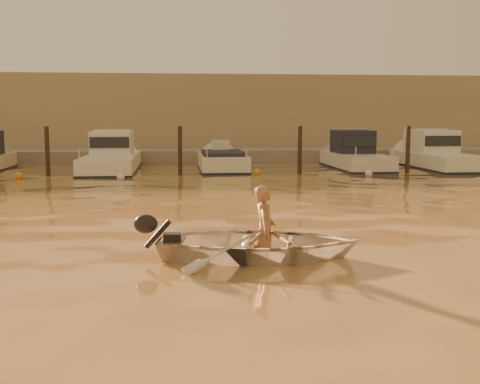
{
  "coord_description": "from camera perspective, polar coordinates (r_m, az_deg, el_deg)",
  "views": [
    {
      "loc": [
        -0.38,
        -10.98,
        2.38
      ],
      "look_at": [
        1.01,
        1.95,
        0.75
      ],
      "focal_mm": 45.0,
      "sensor_mm": 36.0,
      "label": 1
    }
  ],
  "objects": [
    {
      "name": "dinghy",
      "position": [
        10.26,
        1.8,
        -4.95
      ],
      "size": [
        3.7,
        2.87,
        0.71
      ],
      "primitive_type": "imported",
      "rotation": [
        0.0,
        0.0,
        1.44
      ],
      "color": "silver",
      "rests_on": "ground_plane"
    },
    {
      "name": "oar_port",
      "position": [
        10.22,
        3.2,
        -3.93
      ],
      "size": [
        0.22,
        2.1,
        0.13
      ],
      "primitive_type": "cylinder",
      "rotation": [
        1.54,
        0.0,
        0.07
      ],
      "color": "brown",
      "rests_on": "dinghy"
    },
    {
      "name": "waterfront_building",
      "position": [
        37.98,
        -5.59,
        7.15
      ],
      "size": [
        46.0,
        7.0,
        4.8
      ],
      "primitive_type": "cube",
      "color": "#9E8466",
      "rests_on": "quay"
    },
    {
      "name": "piling_1",
      "position": [
        25.35,
        -17.8,
        3.46
      ],
      "size": [
        0.18,
        0.18,
        2.2
      ],
      "primitive_type": "cylinder",
      "color": "#2D2319",
      "rests_on": "ground_plane"
    },
    {
      "name": "outboard_motor",
      "position": [
        10.35,
        -6.56,
        -4.62
      ],
      "size": [
        0.95,
        0.52,
        0.7
      ],
      "primitive_type": null,
      "rotation": [
        0.0,
        0.0,
        -0.13
      ],
      "color": "black",
      "rests_on": "dinghy"
    },
    {
      "name": "fender_c",
      "position": [
        23.34,
        -11.25,
        1.41
      ],
      "size": [
        0.3,
        0.3,
        0.3
      ],
      "primitive_type": "sphere",
      "color": "silver",
      "rests_on": "ground_plane"
    },
    {
      "name": "fender_e",
      "position": [
        24.91,
        12.11,
        1.74
      ],
      "size": [
        0.3,
        0.3,
        0.3
      ],
      "primitive_type": "sphere",
      "color": "silver",
      "rests_on": "ground_plane"
    },
    {
      "name": "moored_boat_2",
      "position": [
        27.19,
        -12.1,
        3.29
      ],
      "size": [
        2.21,
        7.43,
        1.75
      ],
      "primitive_type": null,
      "color": "white",
      "rests_on": "ground_plane"
    },
    {
      "name": "piling_3",
      "position": [
        25.36,
        5.69,
        3.77
      ],
      "size": [
        0.18,
        0.18,
        2.2
      ],
      "primitive_type": "cylinder",
      "color": "#2D2319",
      "rests_on": "ground_plane"
    },
    {
      "name": "moored_boat_3",
      "position": [
        27.15,
        -1.71,
        2.6
      ],
      "size": [
        2.02,
        5.84,
        0.95
      ],
      "primitive_type": null,
      "color": "beige",
      "rests_on": "ground_plane"
    },
    {
      "name": "fender_d",
      "position": [
        24.87,
        1.62,
        1.89
      ],
      "size": [
        0.3,
        0.3,
        0.3
      ],
      "primitive_type": "sphere",
      "color": "orange",
      "rests_on": "ground_plane"
    },
    {
      "name": "person",
      "position": [
        10.21,
        2.36,
        -3.67
      ],
      "size": [
        0.44,
        0.6,
        1.53
      ],
      "primitive_type": "imported",
      "rotation": [
        0.0,
        0.0,
        1.44
      ],
      "color": "#9E704F",
      "rests_on": "dinghy"
    },
    {
      "name": "piling_4",
      "position": [
        26.72,
        15.62,
        3.71
      ],
      "size": [
        0.18,
        0.18,
        2.2
      ],
      "primitive_type": "cylinder",
      "color": "#2D2319",
      "rests_on": "ground_plane"
    },
    {
      "name": "quay",
      "position": [
        32.56,
        -5.45,
        3.2
      ],
      "size": [
        52.0,
        4.0,
        1.0
      ],
      "primitive_type": "cube",
      "color": "gray",
      "rests_on": "ground_plane"
    },
    {
      "name": "moored_boat_4",
      "position": [
        28.27,
        10.91,
        3.47
      ],
      "size": [
        2.03,
        6.34,
        1.75
      ],
      "primitive_type": null,
      "color": "silver",
      "rests_on": "ground_plane"
    },
    {
      "name": "oar_starboard",
      "position": [
        10.22,
        2.08,
        -3.93
      ],
      "size": [
        0.7,
        2.02,
        0.13
      ],
      "primitive_type": "cylinder",
      "rotation": [
        1.54,
        0.0,
        -0.31
      ],
      "color": "brown",
      "rests_on": "dinghy"
    },
    {
      "name": "ground_plane",
      "position": [
        11.24,
        -4.05,
        -5.1
      ],
      "size": [
        160.0,
        160.0,
        0.0
      ],
      "primitive_type": "plane",
      "color": "olive",
      "rests_on": "ground"
    },
    {
      "name": "piling_2",
      "position": [
        24.83,
        -5.71,
        3.7
      ],
      "size": [
        0.18,
        0.18,
        2.2
      ],
      "primitive_type": "cylinder",
      "color": "#2D2319",
      "rests_on": "ground_plane"
    },
    {
      "name": "fender_b",
      "position": [
        24.78,
        -20.21,
        1.43
      ],
      "size": [
        0.3,
        0.3,
        0.3
      ],
      "primitive_type": "sphere",
      "color": "orange",
      "rests_on": "ground_plane"
    },
    {
      "name": "moored_boat_5",
      "position": [
        29.65,
        18.14,
        3.41
      ],
      "size": [
        2.21,
        7.43,
        1.75
      ],
      "primitive_type": null,
      "color": "silver",
      "rests_on": "ground_plane"
    }
  ]
}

